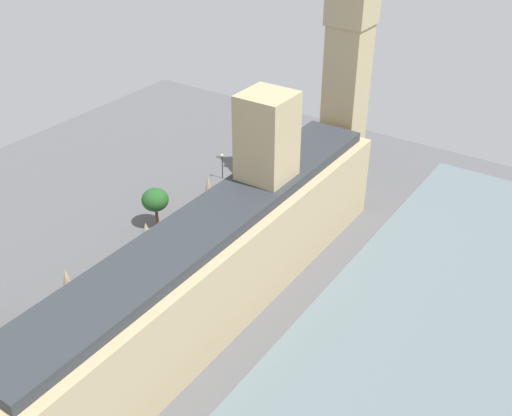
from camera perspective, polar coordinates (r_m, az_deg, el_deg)
The scene contains 13 objects.
ground_plane at distance 96.27m, azimuth -4.72°, elevation -8.74°, with size 147.54×147.54×0.00m, color #565659.
river_thames at distance 85.04m, azimuth 13.20°, elevation -16.28°, with size 35.75×132.79×0.25m, color slate.
parliament_building at distance 90.69m, azimuth -3.45°, elevation -4.53°, with size 13.30×77.54×30.22m.
clock_tower at distance 115.92m, azimuth 8.73°, elevation 14.47°, with size 7.77×7.77×55.77m.
double_decker_bus_near_tower at distance 114.49m, azimuth -2.52°, elevation 0.18°, with size 3.17×10.63×4.75m.
car_dark_green_trailing at distance 107.04m, azimuth -8.70°, elevation -3.77°, with size 1.95×4.53×1.74m.
double_decker_bus_opposite_hall at distance 94.73m, azimuth -13.96°, elevation -8.45°, with size 2.87×10.56×4.75m.
car_white_leading at distance 91.75m, azimuth -19.09°, elevation -12.46°, with size 1.94×4.26×1.74m.
pedestrian_midblock at distance 99.24m, azimuth -7.92°, elevation -7.00°, with size 0.68×0.69×1.66m.
pedestrian_far_end at distance 95.20m, azimuth -11.08°, elevation -9.30°, with size 0.67×0.66×1.61m.
pedestrian_by_river_gate at distance 94.56m, azimuth -11.69°, elevation -9.74°, with size 0.54×0.63×1.53m.
plane_tree_under_trees at distance 112.29m, azimuth -9.45°, elevation 0.76°, with size 4.96×4.96×7.62m.
street_lamp_corner at distance 127.80m, azimuth -3.20°, elevation 4.41°, with size 0.56×0.56×5.70m.
Camera 1 is at (-47.58, 56.37, 61.86)m, focal length 42.60 mm.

